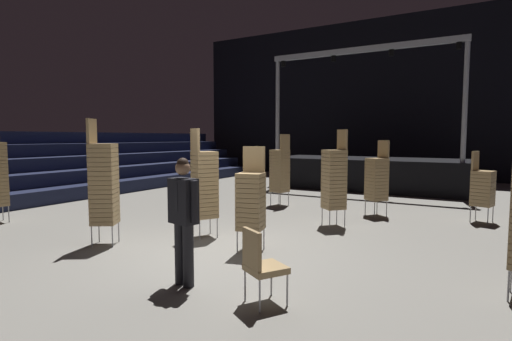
% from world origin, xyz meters
% --- Properties ---
extents(ground_plane, '(22.00, 30.00, 0.10)m').
position_xyz_m(ground_plane, '(0.00, 0.00, -0.05)').
color(ground_plane, gray).
extents(arena_end_wall, '(22.00, 0.30, 8.00)m').
position_xyz_m(arena_end_wall, '(0.00, 15.00, 4.00)').
color(arena_end_wall, black).
rests_on(arena_end_wall, ground_plane).
extents(bleacher_bank_left, '(3.75, 24.00, 2.25)m').
position_xyz_m(bleacher_bank_left, '(-9.12, 1.00, 1.12)').
color(bleacher_bank_left, '#191E38').
rests_on(bleacher_bank_left, ground_plane).
extents(stage_riser, '(7.33, 2.99, 5.32)m').
position_xyz_m(stage_riser, '(0.00, 10.10, 0.68)').
color(stage_riser, black).
rests_on(stage_riser, ground_plane).
extents(man_with_tie, '(0.57, 0.31, 1.77)m').
position_xyz_m(man_with_tie, '(0.51, -1.63, 1.00)').
color(man_with_tie, black).
rests_on(man_with_tie, ground_plane).
extents(chair_stack_front_left, '(0.61, 0.61, 2.39)m').
position_xyz_m(chair_stack_front_left, '(-2.16, -0.78, 1.19)').
color(chair_stack_front_left, '#B2B5BA').
rests_on(chair_stack_front_left, ground_plane).
extents(chair_stack_front_right, '(0.62, 0.62, 2.22)m').
position_xyz_m(chair_stack_front_right, '(1.07, 2.95, 1.11)').
color(chair_stack_front_right, '#B2B5BA').
rests_on(chair_stack_front_right, ground_plane).
extents(chair_stack_mid_left, '(0.60, 0.60, 2.22)m').
position_xyz_m(chair_stack_mid_left, '(-0.89, 0.66, 1.11)').
color(chair_stack_mid_left, '#B2B5BA').
rests_on(chair_stack_mid_left, ground_plane).
extents(chair_stack_mid_right, '(0.53, 0.53, 2.14)m').
position_xyz_m(chair_stack_mid_right, '(-1.26, 4.82, 1.07)').
color(chair_stack_mid_right, '#B2B5BA').
rests_on(chair_stack_mid_right, ground_plane).
extents(chair_stack_mid_centre, '(0.55, 0.55, 1.71)m').
position_xyz_m(chair_stack_mid_centre, '(4.02, 5.10, 0.86)').
color(chair_stack_mid_centre, '#B2B5BA').
rests_on(chair_stack_mid_centre, ground_plane).
extents(chair_stack_rear_left, '(0.53, 0.53, 1.88)m').
position_xyz_m(chair_stack_rear_left, '(0.47, 0.23, 0.94)').
color(chair_stack_rear_left, '#B2B5BA').
rests_on(chair_stack_rear_left, ground_plane).
extents(chair_stack_rear_right, '(0.62, 0.62, 1.96)m').
position_xyz_m(chair_stack_rear_right, '(1.63, 4.70, 0.98)').
color(chair_stack_rear_right, '#B2B5BA').
rests_on(chair_stack_rear_right, ground_plane).
extents(loose_chair_near_man, '(0.61, 0.61, 0.95)m').
position_xyz_m(loose_chair_near_man, '(1.74, -1.66, 0.53)').
color(loose_chair_near_man, '#B2B5BA').
rests_on(loose_chair_near_man, ground_plane).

